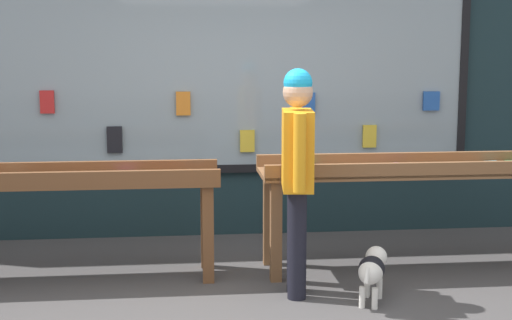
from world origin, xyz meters
TOP-DOWN VIEW (x-y plane):
  - ground_plane at (0.00, 0.00)m, footprint 40.00×40.00m
  - shopfront_facade at (-0.04, 2.39)m, footprint 8.84×0.29m
  - display_table_left at (-1.55, 1.01)m, footprint 2.76×0.58m
  - display_table_right at (1.55, 1.01)m, footprint 2.76×0.63m
  - person_browsing at (0.38, 0.43)m, footprint 0.27×0.67m
  - small_dog at (0.92, 0.22)m, footprint 0.34×0.55m

SIDE VIEW (x-z plane):
  - ground_plane at x=0.00m, z-range 0.00..0.00m
  - small_dog at x=0.92m, z-range 0.07..0.44m
  - display_table_left at x=-1.55m, z-range 0.28..1.21m
  - display_table_right at x=1.55m, z-range 0.30..1.26m
  - person_browsing at x=0.38m, z-range 0.15..1.87m
  - shopfront_facade at x=-0.04m, z-range -0.02..3.70m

